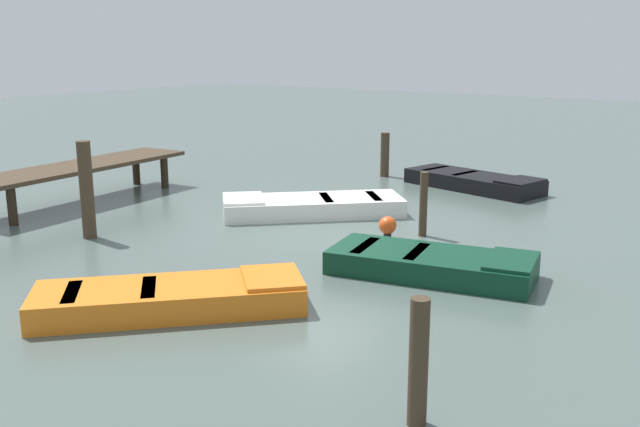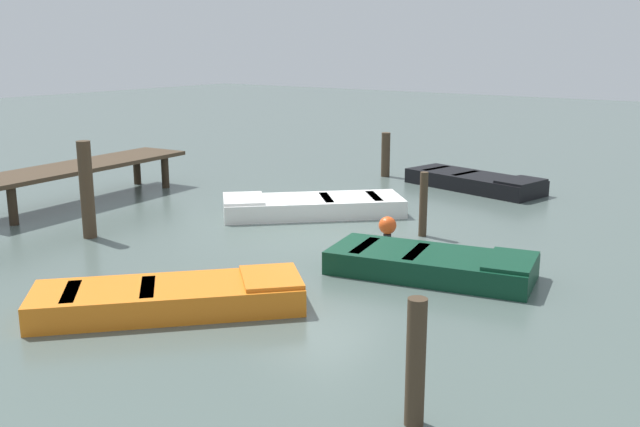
{
  "view_description": "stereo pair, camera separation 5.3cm",
  "coord_description": "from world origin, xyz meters",
  "px_view_note": "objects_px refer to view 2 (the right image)",
  "views": [
    {
      "loc": [
        -12.05,
        -8.55,
        3.88
      ],
      "look_at": [
        0.0,
        0.0,
        0.35
      ],
      "focal_mm": 40.32,
      "sensor_mm": 36.0,
      "label": 1
    },
    {
      "loc": [
        -12.01,
        -8.59,
        3.88
      ],
      "look_at": [
        0.0,
        0.0,
        0.35
      ],
      "focal_mm": 40.32,
      "sensor_mm": 36.0,
      "label": 2
    }
  ],
  "objects_px": {
    "mooring_piling_near_right": "(416,363)",
    "marker_buoy": "(388,226)",
    "rowboat_dark_green": "(432,264)",
    "rowboat_orange": "(171,297)",
    "mooring_piling_mid_right": "(87,190)",
    "dock_segment": "(81,169)",
    "mooring_piling_far_left": "(386,155)",
    "rowboat_black": "(475,181)",
    "rowboat_white": "(312,206)",
    "mooring_piling_center": "(423,204)"
  },
  "relations": [
    {
      "from": "mooring_piling_near_right",
      "to": "marker_buoy",
      "type": "relative_size",
      "value": 2.9
    },
    {
      "from": "rowboat_dark_green",
      "to": "mooring_piling_near_right",
      "type": "distance_m",
      "value": 5.01
    },
    {
      "from": "rowboat_orange",
      "to": "mooring_piling_mid_right",
      "type": "height_order",
      "value": "mooring_piling_mid_right"
    },
    {
      "from": "rowboat_dark_green",
      "to": "mooring_piling_near_right",
      "type": "bearing_deg",
      "value": -76.9
    },
    {
      "from": "dock_segment",
      "to": "mooring_piling_far_left",
      "type": "distance_m",
      "value": 8.59
    },
    {
      "from": "rowboat_black",
      "to": "rowboat_white",
      "type": "bearing_deg",
      "value": -97.56
    },
    {
      "from": "mooring_piling_near_right",
      "to": "mooring_piling_center",
      "type": "height_order",
      "value": "mooring_piling_near_right"
    },
    {
      "from": "dock_segment",
      "to": "rowboat_white",
      "type": "bearing_deg",
      "value": -72.79
    },
    {
      "from": "mooring_piling_near_right",
      "to": "dock_segment",
      "type": "bearing_deg",
      "value": 68.26
    },
    {
      "from": "rowboat_white",
      "to": "mooring_piling_center",
      "type": "distance_m",
      "value": 2.99
    },
    {
      "from": "rowboat_white",
      "to": "mooring_piling_near_right",
      "type": "xyz_separation_m",
      "value": [
        -6.92,
        -6.39,
        0.48
      ]
    },
    {
      "from": "rowboat_orange",
      "to": "mooring_piling_far_left",
      "type": "height_order",
      "value": "mooring_piling_far_left"
    },
    {
      "from": "rowboat_white",
      "to": "rowboat_dark_green",
      "type": "relative_size",
      "value": 1.09
    },
    {
      "from": "marker_buoy",
      "to": "mooring_piling_mid_right",
      "type": "bearing_deg",
      "value": 123.89
    },
    {
      "from": "rowboat_black",
      "to": "marker_buoy",
      "type": "xyz_separation_m",
      "value": [
        -5.82,
        -0.68,
        0.07
      ]
    },
    {
      "from": "rowboat_black",
      "to": "rowboat_orange",
      "type": "bearing_deg",
      "value": -76.87
    },
    {
      "from": "rowboat_black",
      "to": "mooring_piling_near_right",
      "type": "relative_size",
      "value": 2.85
    },
    {
      "from": "rowboat_orange",
      "to": "mooring_piling_near_right",
      "type": "relative_size",
      "value": 2.68
    },
    {
      "from": "rowboat_black",
      "to": "mooring_piling_mid_right",
      "type": "bearing_deg",
      "value": -102.54
    },
    {
      "from": "mooring_piling_far_left",
      "to": "marker_buoy",
      "type": "xyz_separation_m",
      "value": [
        -6.06,
        -3.62,
        -0.36
      ]
    },
    {
      "from": "mooring_piling_near_right",
      "to": "mooring_piling_mid_right",
      "type": "bearing_deg",
      "value": 73.17
    },
    {
      "from": "rowboat_white",
      "to": "mooring_piling_near_right",
      "type": "height_order",
      "value": "mooring_piling_near_right"
    },
    {
      "from": "rowboat_dark_green",
      "to": "marker_buoy",
      "type": "bearing_deg",
      "value": 127.39
    },
    {
      "from": "rowboat_orange",
      "to": "marker_buoy",
      "type": "distance_m",
      "value": 5.31
    },
    {
      "from": "mooring_piling_far_left",
      "to": "rowboat_white",
      "type": "bearing_deg",
      "value": -168.05
    },
    {
      "from": "mooring_piling_far_left",
      "to": "marker_buoy",
      "type": "relative_size",
      "value": 2.71
    },
    {
      "from": "rowboat_dark_green",
      "to": "rowboat_orange",
      "type": "xyz_separation_m",
      "value": [
        -3.73,
        2.39,
        -0.0
      ]
    },
    {
      "from": "dock_segment",
      "to": "mooring_piling_center",
      "type": "height_order",
      "value": "mooring_piling_center"
    },
    {
      "from": "rowboat_dark_green",
      "to": "rowboat_black",
      "type": "relative_size",
      "value": 0.92
    },
    {
      "from": "mooring_piling_mid_right",
      "to": "marker_buoy",
      "type": "xyz_separation_m",
      "value": [
        3.38,
        -5.03,
        -0.7
      ]
    },
    {
      "from": "dock_segment",
      "to": "rowboat_orange",
      "type": "xyz_separation_m",
      "value": [
        -3.92,
        -7.35,
        -0.62
      ]
    },
    {
      "from": "rowboat_black",
      "to": "mooring_piling_near_right",
      "type": "height_order",
      "value": "mooring_piling_near_right"
    },
    {
      "from": "dock_segment",
      "to": "mooring_piling_far_left",
      "type": "relative_size",
      "value": 4.69
    },
    {
      "from": "rowboat_white",
      "to": "rowboat_dark_green",
      "type": "bearing_deg",
      "value": 106.85
    },
    {
      "from": "rowboat_white",
      "to": "rowboat_black",
      "type": "xyz_separation_m",
      "value": [
        4.96,
        -1.84,
        0.0
      ]
    },
    {
      "from": "dock_segment",
      "to": "rowboat_black",
      "type": "height_order",
      "value": "dock_segment"
    },
    {
      "from": "mooring_piling_near_right",
      "to": "mooring_piling_center",
      "type": "bearing_deg",
      "value": 27.0
    },
    {
      "from": "dock_segment",
      "to": "mooring_piling_mid_right",
      "type": "relative_size",
      "value": 3.08
    },
    {
      "from": "rowboat_orange",
      "to": "mooring_piling_near_right",
      "type": "xyz_separation_m",
      "value": [
        -0.8,
        -4.48,
        0.48
      ]
    },
    {
      "from": "mooring_piling_far_left",
      "to": "marker_buoy",
      "type": "distance_m",
      "value": 7.07
    },
    {
      "from": "mooring_piling_near_right",
      "to": "mooring_piling_far_left",
      "type": "height_order",
      "value": "mooring_piling_near_right"
    },
    {
      "from": "rowboat_dark_green",
      "to": "rowboat_orange",
      "type": "distance_m",
      "value": 4.43
    },
    {
      "from": "rowboat_black",
      "to": "mooring_piling_center",
      "type": "distance_m",
      "value": 5.28
    },
    {
      "from": "rowboat_white",
      "to": "mooring_piling_far_left",
      "type": "height_order",
      "value": "mooring_piling_far_left"
    },
    {
      "from": "mooring_piling_far_left",
      "to": "mooring_piling_mid_right",
      "type": "relative_size",
      "value": 0.66
    },
    {
      "from": "rowboat_black",
      "to": "marker_buoy",
      "type": "distance_m",
      "value": 5.86
    },
    {
      "from": "rowboat_orange",
      "to": "mooring_piling_mid_right",
      "type": "xyz_separation_m",
      "value": [
        1.9,
        4.42,
        0.77
      ]
    },
    {
      "from": "rowboat_orange",
      "to": "rowboat_black",
      "type": "bearing_deg",
      "value": 43.8
    },
    {
      "from": "dock_segment",
      "to": "mooring_piling_center",
      "type": "distance_m",
      "value": 8.64
    },
    {
      "from": "rowboat_orange",
      "to": "rowboat_dark_green",
      "type": "bearing_deg",
      "value": 10.77
    }
  ]
}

